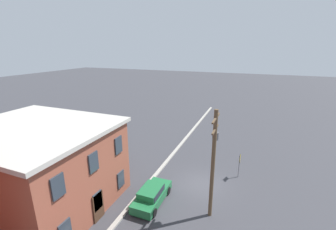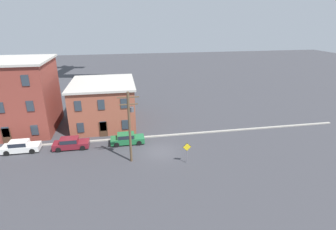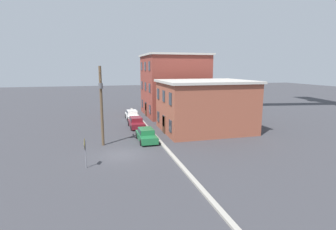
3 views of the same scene
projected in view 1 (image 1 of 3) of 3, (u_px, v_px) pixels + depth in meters
name	position (u px, v px, depth m)	size (l,w,h in m)	color
ground_plane	(200.00, 184.00, 21.00)	(200.00, 200.00, 0.00)	#38383D
kerb_strip	(157.00, 174.00, 22.56)	(56.00, 0.36, 0.16)	#9E998E
apartment_midblock	(38.00, 166.00, 17.74)	(9.60, 11.46, 6.58)	brown
car_green	(152.00, 194.00, 18.32)	(4.40, 1.92, 1.43)	#1E6638
caution_sign	(240.00, 162.00, 21.68)	(1.01, 0.08, 2.52)	slate
utility_pole	(213.00, 159.00, 15.82)	(2.40, 0.44, 8.36)	brown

